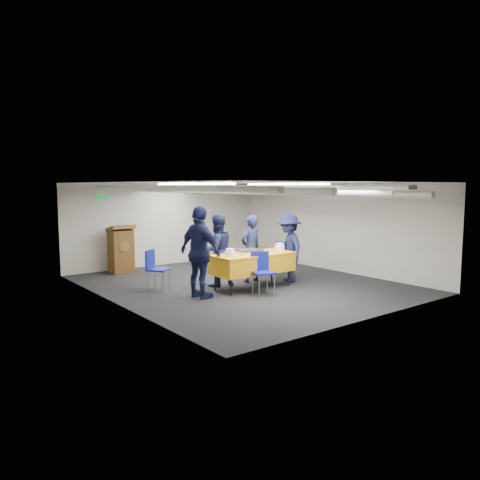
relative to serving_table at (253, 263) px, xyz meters
name	(u,v)px	position (x,y,z in m)	size (l,w,h in m)	color
ground	(243,284)	(0.08, 0.46, -0.56)	(7.00, 7.00, 0.00)	black
room_shell	(235,204)	(0.17, 0.86, 1.25)	(6.00, 7.00, 2.30)	beige
serving_table	(253,263)	(0.00, 0.00, 0.00)	(1.85, 0.81, 0.77)	black
sheet_cake	(249,252)	(-0.10, 0.01, 0.26)	(0.56, 0.43, 0.10)	white
plate_stack_left	(230,253)	(-0.65, -0.05, 0.29)	(0.21, 0.21, 0.16)	white
plate_stack_right	(280,247)	(0.74, -0.05, 0.29)	(0.22, 0.22, 0.18)	white
podium	(121,249)	(-1.52, 3.50, 0.05)	(0.62, 0.53, 1.25)	brown
chair_near	(262,268)	(-0.17, -0.50, -0.03)	(0.52, 0.52, 0.87)	gray
chair_right	(279,256)	(1.31, 0.59, -0.03)	(0.46, 0.46, 0.87)	gray
chair_left	(155,266)	(-1.78, 1.15, -0.03)	(0.59, 0.59, 0.87)	gray
sailor_a	(251,249)	(0.40, 0.56, 0.22)	(0.57, 0.37, 1.56)	black
sailor_b	(217,250)	(-0.49, 0.66, 0.25)	(0.78, 0.61, 1.61)	black
sailor_c	(200,252)	(-1.39, -0.05, 0.36)	(1.08, 0.45, 1.84)	black
sailor_d	(289,248)	(1.14, 0.07, 0.23)	(1.02, 0.59, 1.58)	black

